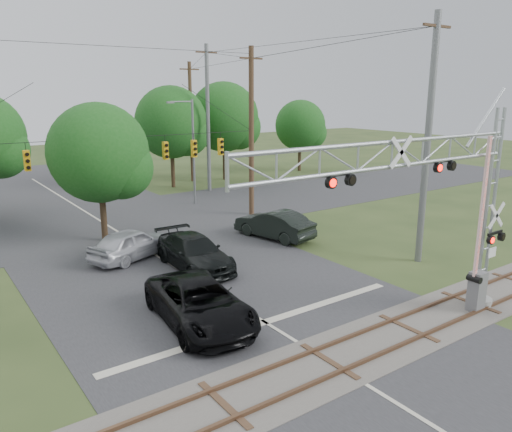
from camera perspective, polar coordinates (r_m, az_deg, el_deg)
ground at (r=15.86m, az=13.59°, el=-18.93°), size 160.00×160.00×0.00m
road_main at (r=22.82m, az=-5.76°, el=-7.97°), size 14.00×90.00×0.02m
road_cross at (r=35.13m, az=-17.19°, el=-0.66°), size 90.00×12.00×0.02m
railroad_track at (r=16.99m, az=8.33°, el=-16.12°), size 90.00×3.20×0.17m
crossing_gantry at (r=18.26m, az=19.83°, el=1.95°), size 12.69×1.02×7.96m
traffic_signal_span at (r=30.74m, az=-14.01°, el=8.09°), size 19.34×0.36×11.50m
pickup_black at (r=19.09m, az=-6.44°, el=-9.85°), size 3.42×6.25×1.66m
car_dark at (r=24.92m, az=-7.05°, el=-4.15°), size 2.44×5.62×1.61m
sedan_silver at (r=26.92m, az=-14.02°, el=-3.06°), size 5.17×3.57×1.63m
suv_dark at (r=29.78m, az=2.08°, el=-0.96°), size 2.79×5.37×1.69m
streetlight at (r=38.54m, az=-7.38°, el=7.86°), size 2.14×0.22×8.01m
utility_poles at (r=33.75m, az=-12.71°, el=9.62°), size 25.20×28.37×13.27m
treeline at (r=43.52m, az=-19.56°, el=9.37°), size 57.74×27.74×9.54m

